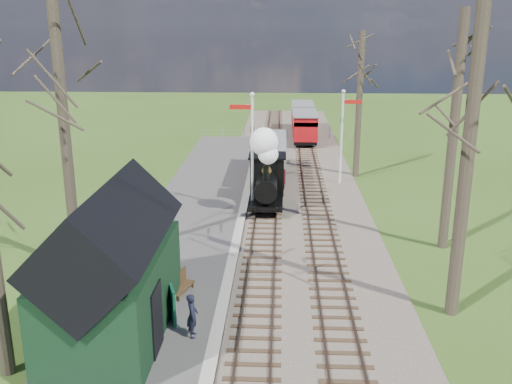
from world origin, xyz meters
The scene contains 18 objects.
distant_hills centered at (1.40, 64.38, -16.21)m, with size 114.40×48.00×22.02m.
ballast_bed centered at (1.30, 22.00, 0.05)m, with size 8.00×60.00×0.10m, color brown.
track_near centered at (0.00, 22.00, 0.10)m, with size 1.60×60.00×0.15m.
track_far centered at (2.60, 22.00, 0.10)m, with size 1.60×60.00×0.15m.
platform centered at (-3.50, 14.00, 0.10)m, with size 5.00×44.00×0.20m, color #474442.
coping_strip centered at (-1.20, 14.00, 0.10)m, with size 0.40×44.00×0.21m, color #B2AD9E.
station_shed centered at (-4.30, 4.00, 2.27)m, with size 3.25×6.30×4.78m.
semaphore_near centered at (-0.77, 16.00, 3.62)m, with size 1.22×0.24×6.22m.
semaphore_far centered at (4.37, 22.00, 3.35)m, with size 1.22×0.24×5.72m.
bare_trees centered at (1.33, 10.10, 5.21)m, with size 15.51×22.39×12.00m.
fence_line centered at (0.30, 36.00, 0.55)m, with size 12.60×0.08×1.00m.
locomotive centered at (-0.01, 16.75, 2.04)m, with size 1.77×4.13×4.42m.
coach centered at (0.00, 22.81, 1.50)m, with size 2.06×7.07×2.17m.
red_carriage_a centered at (2.60, 34.09, 1.44)m, with size 1.96×4.86×2.07m.
red_carriage_b centered at (2.60, 39.59, 1.44)m, with size 1.96×4.86×2.07m.
sign_board centered at (-2.64, 4.65, 0.80)m, with size 0.36×0.80×1.20m.
bench centered at (-2.80, 6.67, 0.56)m, with size 0.75×1.38×0.76m.
person centered at (-1.90, 3.81, 0.90)m, with size 0.51×0.33×1.39m, color black.
Camera 1 is at (0.71, -11.51, 9.33)m, focal length 40.00 mm.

